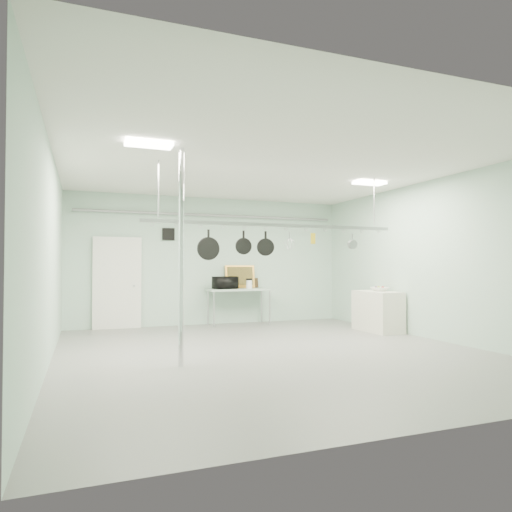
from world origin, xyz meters
name	(u,v)px	position (x,y,z in m)	size (l,w,h in m)	color
floor	(272,351)	(0.00, 0.00, 0.00)	(8.00, 8.00, 0.00)	gray
ceiling	(272,166)	(0.00, 0.00, 3.19)	(7.00, 8.00, 0.02)	silver
back_wall	(212,261)	(0.00, 3.99, 1.60)	(7.00, 0.02, 3.20)	#A6C8B6
right_wall	(434,259)	(3.49, 0.00, 1.60)	(0.02, 8.00, 3.20)	#A6C8B6
door	(117,284)	(-2.30, 3.94, 1.05)	(1.10, 0.10, 2.20)	silver
wall_vent	(168,234)	(-1.10, 3.97, 2.25)	(0.30, 0.04, 0.30)	black
conduit_pipe	(213,215)	(0.00, 3.90, 2.75)	(0.07, 0.07, 6.60)	gray
chrome_pole	(181,257)	(-1.70, -0.60, 1.60)	(0.08, 0.08, 3.20)	silver
prep_table	(239,291)	(0.60, 3.60, 0.83)	(1.60, 0.70, 0.91)	#A5C2AE
side_cabinet	(378,311)	(3.15, 1.40, 0.45)	(0.60, 1.20, 0.90)	silver
pot_rack	(276,224)	(0.20, 0.30, 2.23)	(4.80, 0.06, 1.00)	#B7B7BC
light_panel_left	(149,144)	(-2.20, -0.80, 3.16)	(0.65, 0.30, 0.05)	white
light_panel_right	(369,183)	(2.40, 0.60, 3.16)	(0.65, 0.30, 0.05)	white
microwave	(225,283)	(0.21, 3.50, 1.06)	(0.55, 0.37, 0.31)	black
coffee_canister	(249,284)	(0.83, 3.49, 1.01)	(0.15, 0.15, 0.21)	white
painting_large	(240,277)	(0.73, 3.90, 1.20)	(0.78, 0.05, 0.58)	#BC8432
painting_small	(252,283)	(1.07, 3.90, 1.03)	(0.30, 0.04, 0.25)	black
fruit_bowl	(380,289)	(3.21, 1.40, 0.95)	(0.37, 0.37, 0.09)	white
skillet_left	(208,245)	(-1.05, 0.30, 1.83)	(0.39, 0.06, 0.52)	black
skillet_mid	(244,242)	(-0.42, 0.30, 1.89)	(0.29, 0.06, 0.39)	black
skillet_right	(266,243)	(0.00, 0.30, 1.87)	(0.31, 0.06, 0.44)	black
whisk	(289,242)	(0.46, 0.30, 1.90)	(0.19, 0.19, 0.37)	#B8B9BD
grater	(313,239)	(0.95, 0.30, 1.97)	(0.09, 0.02, 0.22)	orange
saucepan	(352,242)	(1.79, 0.30, 1.93)	(0.17, 0.10, 0.30)	#AAAAAE
fruit_cluster	(380,287)	(3.21, 1.40, 0.99)	(0.24, 0.24, 0.09)	maroon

